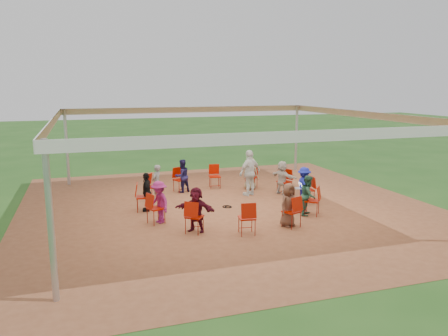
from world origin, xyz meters
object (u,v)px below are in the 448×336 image
object	(u,v)px
person_seated_7	(196,210)
person_seated_9	(308,195)
chair_5	(154,187)
chair_10	(291,212)
chair_1	(284,182)
standing_person	(250,173)
chair_11	(312,201)
cable_coil	(227,207)
person_seated_8	(288,205)
laptop	(299,187)
person_seated_1	(282,178)
person_seated_3	(182,176)
chair_2	(251,177)
chair_8	(194,217)
person_seated_4	(157,182)
person_seated_6	(159,202)
chair_9	(247,218)
chair_0	(307,190)
person_seated_2	(250,173)
chair_3	(215,177)
chair_4	(180,180)
person_seated_5	(147,192)
chair_6	(143,197)
person_seated_0	(304,185)
chair_7	(156,208)

from	to	relation	value
person_seated_7	person_seated_9	xyz separation A→B (m)	(3.63, 0.46, 0.00)
chair_5	chair_10	distance (m)	5.23
chair_1	standing_person	size ratio (longest dim) A/B	0.55
chair_11	cable_coil	distance (m)	2.74
person_seated_9	cable_coil	size ratio (longest dim) A/B	3.26
person_seated_8	person_seated_9	world-z (taller)	same
laptop	chair_5	bearing A→B (deg)	74.15
person_seated_8	cable_coil	distance (m)	2.62
person_seated_1	person_seated_3	world-z (taller)	same
person_seated_1	laptop	xyz separation A→B (m)	(0.01, -1.31, -0.04)
chair_2	chair_8	world-z (taller)	same
person_seated_4	person_seated_3	bearing A→B (deg)	165.00
chair_11	person_seated_6	bearing A→B (deg)	119.25
chair_9	cable_coil	distance (m)	2.69
person_seated_7	cable_coil	size ratio (longest dim) A/B	3.26
person_seated_7	chair_0	bearing A→B (deg)	59.25
chair_11	person_seated_2	xyz separation A→B (m)	(-0.56, 3.71, 0.17)
chair_3	person_seated_6	xyz separation A→B (m)	(-2.76, -3.67, 0.17)
chair_4	chair_8	size ratio (longest dim) A/B	1.00
person_seated_5	person_seated_4	bearing A→B (deg)	165.00
person_seated_4	laptop	world-z (taller)	person_seated_4
person_seated_6	person_seated_9	bearing A→B (deg)	60.00
person_seated_2	standing_person	bearing A→B (deg)	104.82
person_seated_2	chair_9	bearing A→B (deg)	105.35
chair_8	person_seated_3	size ratio (longest dim) A/B	0.73
chair_0	person_seated_3	size ratio (longest dim) A/B	0.73
chair_2	person_seated_9	bearing A→B (deg)	133.70
chair_6	person_seated_1	xyz separation A→B (m)	(5.08, 0.62, 0.17)
person_seated_5	cable_coil	size ratio (longest dim) A/B	3.26
chair_3	chair_10	xyz separation A→B (m)	(0.66, -5.19, 0.00)
chair_9	person_seated_2	bearing A→B (deg)	75.35
person_seated_1	person_seated_8	size ratio (longest dim) A/B	1.00
chair_8	person_seated_5	size ratio (longest dim) A/B	0.73
chair_0	person_seated_2	size ratio (longest dim) A/B	0.73
chair_4	person_seated_5	bearing A→B (deg)	32.25
person_seated_3	person_seated_5	world-z (taller)	same
chair_1	person_seated_0	distance (m)	1.39
chair_7	chair_11	world-z (taller)	same
person_seated_4	laptop	bearing A→B (deg)	104.49
chair_1	person_seated_2	size ratio (longest dim) A/B	0.73
chair_0	person_seated_6	xyz separation A→B (m)	(-5.08, -0.62, 0.17)
person_seated_2	person_seated_4	world-z (taller)	same
person_seated_9	standing_person	world-z (taller)	standing_person
chair_7	person_seated_4	bearing A→B (deg)	147.75
person_seated_5	laptop	xyz separation A→B (m)	(4.97, -0.68, -0.04)
person_seated_2	person_seated_9	size ratio (longest dim) A/B	1.00
chair_5	person_seated_0	size ratio (longest dim) A/B	0.73
person_seated_9	person_seated_6	bearing A→B (deg)	120.00
chair_0	chair_9	xyz separation A→B (m)	(-3.05, -2.32, 0.00)
laptop	person_seated_5	bearing A→B (deg)	90.00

